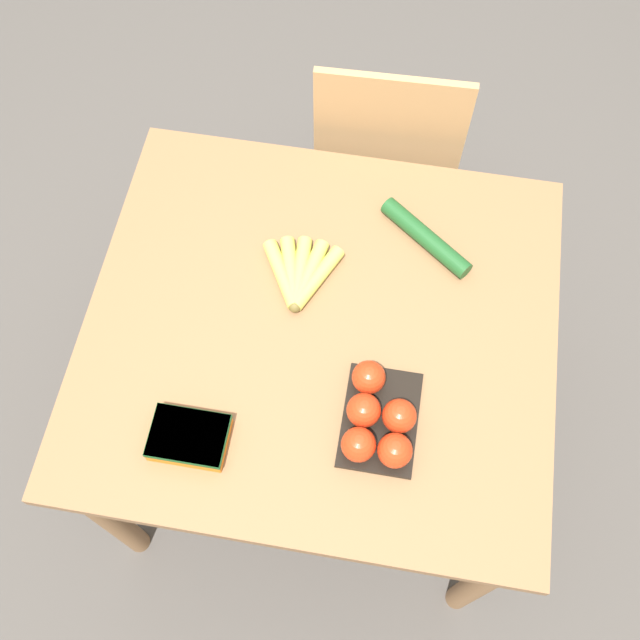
{
  "coord_description": "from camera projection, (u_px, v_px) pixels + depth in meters",
  "views": [
    {
      "loc": [
        0.12,
        -0.72,
        2.27
      ],
      "look_at": [
        0.0,
        0.0,
        0.79
      ],
      "focal_mm": 42.0,
      "sensor_mm": 36.0,
      "label": 1
    }
  ],
  "objects": [
    {
      "name": "banana_bunch",
      "position": [
        300.0,
        275.0,
        1.71
      ],
      "size": [
        0.19,
        0.19,
        0.03
      ],
      "color": "brown",
      "rests_on": "dining_table"
    },
    {
      "name": "chair",
      "position": [
        385.0,
        161.0,
        2.2
      ],
      "size": [
        0.43,
        0.41,
        0.96
      ],
      "rotation": [
        0.0,
        0.0,
        3.17
      ],
      "color": "tan",
      "rests_on": "ground_plane"
    },
    {
      "name": "ground_plane",
      "position": [
        320.0,
        430.0,
        2.36
      ],
      "size": [
        12.0,
        12.0,
        0.0
      ],
      "primitive_type": "plane",
      "color": "#4C4742"
    },
    {
      "name": "cucumber_near",
      "position": [
        426.0,
        237.0,
        1.75
      ],
      "size": [
        0.23,
        0.19,
        0.04
      ],
      "color": "#1E5123",
      "rests_on": "dining_table"
    },
    {
      "name": "tomato_pack",
      "position": [
        377.0,
        419.0,
        1.54
      ],
      "size": [
        0.16,
        0.23,
        0.08
      ],
      "color": "black",
      "rests_on": "dining_table"
    },
    {
      "name": "carrot_bag",
      "position": [
        189.0,
        437.0,
        1.54
      ],
      "size": [
        0.16,
        0.11,
        0.04
      ],
      "color": "orange",
      "rests_on": "dining_table"
    },
    {
      "name": "dining_table",
      "position": [
        320.0,
        346.0,
        1.77
      ],
      "size": [
        1.05,
        0.97,
        0.76
      ],
      "color": "olive",
      "rests_on": "ground_plane"
    }
  ]
}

